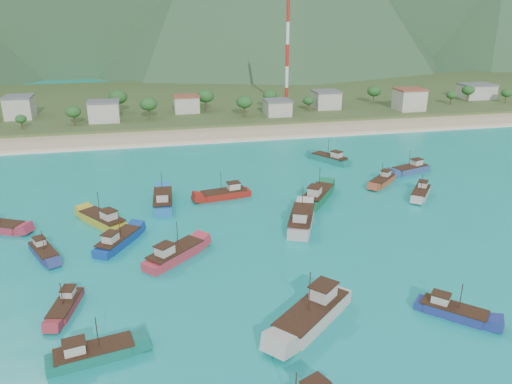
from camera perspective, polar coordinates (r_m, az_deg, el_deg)
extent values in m
plane|color=#0B7F7D|center=(84.76, 3.21, -6.02)|extent=(600.00, 600.00, 0.00)
cube|color=beige|center=(157.93, -4.58, 6.56)|extent=(400.00, 18.00, 1.20)
cube|color=#385123|center=(217.25, -6.95, 10.29)|extent=(400.00, 110.00, 2.40)
cube|color=white|center=(148.82, -4.05, 5.71)|extent=(400.00, 2.50, 0.08)
cube|color=beige|center=(191.23, -25.41, 8.69)|extent=(8.81, 9.62, 7.14)
cube|color=beige|center=(175.35, -16.96, 8.74)|extent=(9.80, 7.61, 6.41)
cube|color=beige|center=(184.92, -7.95, 9.88)|extent=(8.77, 7.32, 5.67)
cube|color=beige|center=(178.42, 2.46, 9.55)|extent=(8.54, 8.61, 4.95)
cube|color=beige|center=(192.41, 8.01, 10.36)|extent=(9.13, 8.80, 6.15)
cube|color=beige|center=(195.72, 17.12, 10.01)|extent=(9.68, 8.61, 7.36)
cube|color=beige|center=(230.90, 23.91, 10.43)|extent=(13.02, 9.31, 5.58)
cylinder|color=red|center=(191.02, 3.49, 10.68)|extent=(1.20, 1.20, 7.75)
cylinder|color=white|center=(189.86, 3.54, 12.99)|extent=(1.20, 1.20, 7.75)
cylinder|color=red|center=(189.02, 3.59, 15.32)|extent=(1.20, 1.20, 7.75)
cylinder|color=white|center=(188.49, 3.65, 17.66)|extent=(1.20, 1.20, 7.75)
cylinder|color=red|center=(188.28, 3.70, 20.02)|extent=(1.20, 1.20, 7.75)
cube|color=#1E67AF|center=(102.47, -10.58, -1.10)|extent=(4.24, 12.35, 2.21)
cube|color=beige|center=(99.43, -10.66, -0.54)|extent=(2.37, 2.88, 1.80)
cylinder|color=#382114|center=(101.88, -10.70, 0.93)|extent=(0.12, 0.12, 4.98)
cube|color=#0F653D|center=(104.26, 7.08, -0.51)|extent=(10.14, 12.02, 2.23)
cube|color=beige|center=(101.30, 6.72, 0.09)|extent=(3.45, 3.57, 1.81)
cylinder|color=#382114|center=(103.67, 7.28, 1.48)|extent=(0.12, 0.12, 5.01)
cube|color=maroon|center=(104.70, -3.67, -0.39)|extent=(10.87, 4.82, 1.91)
cube|color=beige|center=(104.75, -2.58, 0.65)|extent=(2.68, 2.30, 1.55)
cylinder|color=#382114|center=(103.46, -4.03, 1.17)|extent=(0.12, 0.12, 4.29)
cube|color=#B3ADA1|center=(111.20, 18.30, -0.22)|extent=(7.94, 8.90, 1.68)
cube|color=beige|center=(112.48, 18.53, 0.81)|extent=(2.64, 2.70, 1.36)
cylinder|color=#382114|center=(109.82, 18.41, 1.02)|extent=(0.12, 0.12, 3.78)
cube|color=#0F6351|center=(62.44, -17.94, -17.32)|extent=(10.19, 4.73, 1.78)
cube|color=beige|center=(61.46, -20.04, -16.40)|extent=(2.53, 2.19, 1.45)
cylinder|color=#382114|center=(60.78, -17.71, -15.06)|extent=(0.12, 0.12, 4.01)
cube|color=#1A7166|center=(130.49, 8.41, 3.68)|extent=(8.16, 10.77, 1.94)
cube|color=beige|center=(128.73, 9.20, 4.22)|extent=(2.92, 3.08, 1.58)
cylinder|color=#382114|center=(129.99, 8.27, 5.06)|extent=(0.12, 0.12, 4.36)
cube|color=#AF2E3D|center=(80.83, -9.16, -7.17)|extent=(10.46, 9.92, 2.03)
cube|color=beige|center=(78.59, -10.39, -6.59)|extent=(3.25, 3.21, 1.65)
cylinder|color=#382114|center=(79.77, -8.97, -4.91)|extent=(0.12, 0.12, 4.56)
cube|color=navy|center=(71.22, 21.67, -12.76)|extent=(8.35, 8.33, 1.66)
cube|color=beige|center=(70.68, 20.33, -11.41)|extent=(2.64, 2.64, 1.34)
cylinder|color=#382114|center=(69.80, 22.38, -10.99)|extent=(0.12, 0.12, 3.72)
cube|color=#B2A8A2|center=(91.97, 5.21, -3.33)|extent=(8.61, 13.42, 2.36)
cube|color=beige|center=(88.70, 5.09, -2.75)|extent=(3.34, 3.64, 1.91)
cylinder|color=#382114|center=(91.18, 5.33, -0.94)|extent=(0.12, 0.12, 5.30)
cube|color=navy|center=(87.79, -23.04, -6.49)|extent=(6.05, 8.81, 1.56)
cube|color=beige|center=(88.76, -23.50, -5.25)|extent=(2.27, 2.44, 1.27)
cylinder|color=#382114|center=(86.31, -23.18, -5.11)|extent=(0.12, 0.12, 3.51)
cube|color=navy|center=(87.38, -15.40, -5.53)|extent=(7.99, 10.42, 1.88)
cube|color=beige|center=(85.12, -16.29, -5.07)|extent=(2.84, 2.99, 1.53)
cylinder|color=#382114|center=(86.57, -15.38, -3.55)|extent=(0.12, 0.12, 4.23)
cube|color=#31487E|center=(126.21, 17.18, 2.37)|extent=(10.70, 6.03, 1.87)
cube|color=beige|center=(127.24, 17.91, 3.23)|extent=(2.80, 2.51, 1.52)
cylinder|color=#382114|center=(124.93, 17.14, 3.65)|extent=(0.12, 0.12, 4.20)
cube|color=gold|center=(96.09, -17.13, -3.22)|extent=(9.40, 11.15, 2.06)
cube|color=beige|center=(93.53, -16.48, -2.57)|extent=(3.20, 3.31, 1.68)
cylinder|color=#382114|center=(95.37, -17.54, -1.27)|extent=(0.12, 0.12, 4.65)
cube|color=#B9AFA7|center=(65.37, 6.36, -14.03)|extent=(13.00, 12.04, 2.49)
cube|color=beige|center=(66.22, 7.69, -11.28)|extent=(4.00, 3.94, 2.02)
cylinder|color=#382114|center=(62.60, 6.13, -11.31)|extent=(0.12, 0.12, 5.61)
cube|color=maroon|center=(72.09, -20.96, -12.31)|extent=(4.12, 8.52, 1.49)
cube|color=beige|center=(72.73, -20.65, -10.71)|extent=(1.86, 2.14, 1.21)
cylinder|color=#382114|center=(70.50, -21.34, -10.84)|extent=(0.12, 0.12, 3.35)
cube|color=#A04729|center=(116.31, 14.21, 1.10)|extent=(8.69, 8.22, 1.68)
cube|color=beige|center=(117.52, 14.62, 2.05)|extent=(2.69, 2.66, 1.37)
cylinder|color=#382114|center=(115.00, 14.23, 2.31)|extent=(0.12, 0.12, 3.78)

